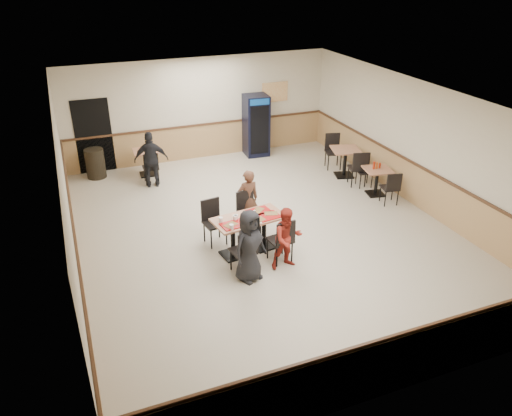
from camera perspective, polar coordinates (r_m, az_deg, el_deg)
name	(u,v)px	position (r m, az deg, el deg)	size (l,w,h in m)	color
ground	(264,230)	(11.29, 0.95, -2.58)	(10.00, 10.00, 0.00)	beige
room_shell	(289,158)	(13.81, 3.74, 5.71)	(10.00, 10.00, 10.00)	silver
main_table	(249,229)	(10.28, -0.84, -2.40)	(1.56, 0.93, 0.79)	black
main_chairs	(246,231)	(10.27, -1.10, -2.59)	(1.53, 1.88, 1.00)	black
diner_woman_left	(250,246)	(9.31, -0.74, -4.35)	(0.71, 0.46, 1.45)	black
diner_woman_right	(287,238)	(9.73, 3.60, -3.49)	(0.62, 0.49, 1.28)	maroon
diner_man_opposite	(248,200)	(11.09, -0.93, 0.96)	(0.51, 0.34, 1.40)	brown
lone_diner	(151,160)	(13.47, -11.87, 5.43)	(0.88, 0.37, 1.51)	black
tabletop_clutter	(250,218)	(10.10, -0.72, -1.12)	(1.30, 0.76, 0.12)	#AE0B0B
side_table_near	(377,178)	(13.17, 13.66, 3.39)	(0.78, 0.78, 0.71)	black
side_table_near_chair_south	(390,187)	(12.76, 15.06, 2.34)	(0.42, 0.42, 0.90)	black
side_table_near_chair_north	(365,171)	(13.60, 12.32, 4.20)	(0.42, 0.42, 0.90)	black
side_table_far	(345,158)	(14.12, 10.16, 5.63)	(0.93, 0.93, 0.80)	black
side_table_far_chair_south	(358,167)	(13.63, 11.53, 4.60)	(0.47, 0.47, 1.02)	black
side_table_far_chair_north	(334,151)	(14.64, 8.86, 6.40)	(0.47, 0.47, 1.02)	black
condiment_caddy	(376,165)	(13.07, 13.58, 4.76)	(0.23, 0.06, 0.20)	#A3250B
back_table	(146,159)	(14.33, -12.41, 5.54)	(0.71, 0.71, 0.73)	black
back_table_chair_lone	(151,167)	(13.80, -11.95, 4.64)	(0.43, 0.43, 0.93)	black
pepsi_cooler	(256,125)	(15.41, 0.01, 9.42)	(0.75, 0.76, 1.86)	black
trash_bin	(95,163)	(14.56, -17.89, 4.87)	(0.52, 0.52, 0.83)	black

